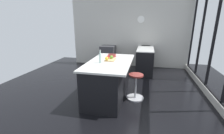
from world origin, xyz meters
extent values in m
plane|color=black|center=(0.00, 0.00, 0.00)|extent=(7.24, 7.24, 0.00)
cube|color=beige|center=(0.00, 2.47, 0.09)|extent=(5.57, 0.12, 0.19)
cube|color=black|center=(0.00, 2.47, 0.19)|extent=(5.13, 0.06, 0.06)
cube|color=black|center=(-2.56, 2.47, 1.44)|extent=(0.05, 0.06, 2.51)
cube|color=black|center=(-1.54, 2.47, 1.44)|extent=(0.05, 0.06, 2.51)
cube|color=black|center=(-0.51, 2.47, 1.44)|extent=(0.05, 0.06, 2.51)
cube|color=beige|center=(-2.79, 0.00, 1.41)|extent=(0.12, 4.94, 2.83)
cylinder|color=white|center=(-2.72, 0.50, 1.98)|extent=(0.03, 0.28, 0.28)
cube|color=black|center=(-2.44, 0.76, 0.45)|extent=(2.48, 0.60, 0.90)
cube|color=silver|center=(-2.44, 0.76, 0.91)|extent=(2.48, 0.60, 0.03)
cube|color=#38383D|center=(-2.75, 0.76, 0.87)|extent=(0.44, 0.36, 0.12)
cylinder|color=#B7B7BC|center=(-2.75, 0.61, 1.07)|extent=(0.02, 0.02, 0.28)
cube|color=#38383D|center=(-2.44, -0.82, 0.45)|extent=(0.60, 0.60, 0.90)
cube|color=black|center=(-2.44, -0.52, 0.40)|extent=(0.44, 0.01, 0.32)
cube|color=black|center=(0.36, -0.11, 0.45)|extent=(1.83, 0.84, 0.91)
cube|color=silver|center=(0.36, -0.06, 0.93)|extent=(1.89, 1.04, 0.04)
cylinder|color=#B7B7BC|center=(0.34, 0.59, 0.01)|extent=(0.44, 0.44, 0.03)
cylinder|color=#B7B7BC|center=(0.34, 0.59, 0.31)|extent=(0.05, 0.05, 0.59)
cylinder|color=maroon|center=(0.34, 0.59, 0.63)|extent=(0.36, 0.36, 0.04)
cube|color=tan|center=(0.22, -0.08, 0.96)|extent=(0.36, 0.24, 0.02)
sphere|color=gold|center=(0.35, -0.15, 1.01)|extent=(0.09, 0.09, 0.09)
sphere|color=#609E2D|center=(0.15, -0.07, 1.01)|extent=(0.08, 0.08, 0.08)
sphere|color=red|center=(0.17, -0.16, 1.01)|extent=(0.08, 0.08, 0.08)
cylinder|color=silver|center=(0.56, -0.25, 1.06)|extent=(0.06, 0.06, 0.22)
cylinder|color=silver|center=(0.56, -0.25, 1.21)|extent=(0.03, 0.03, 0.08)
cylinder|color=#B7B7BC|center=(0.56, -0.25, 1.25)|extent=(0.03, 0.03, 0.02)
cylinder|color=#993833|center=(-0.16, -0.13, 0.98)|extent=(0.24, 0.24, 0.07)
cylinder|color=#4C1C19|center=(-0.16, -0.13, 1.00)|extent=(0.20, 0.20, 0.04)
camera|label=1|loc=(3.97, 0.80, 1.89)|focal=24.87mm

